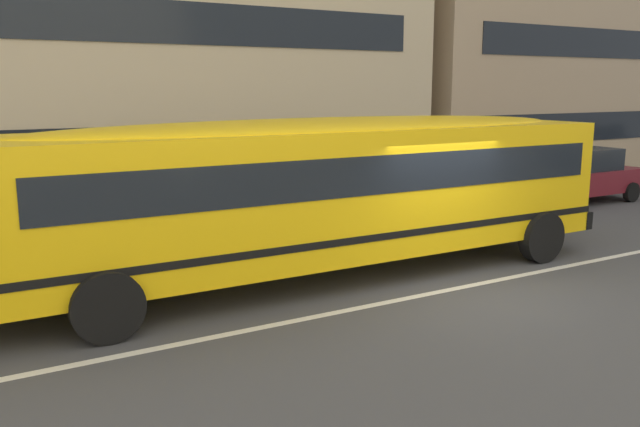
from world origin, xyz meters
name	(u,v)px	position (x,y,z in m)	size (l,w,h in m)	color
ground_plane	(460,288)	(0.00, 0.00, 0.00)	(400.00, 400.00, 0.00)	#424244
sidewalk_far	(272,217)	(0.00, 7.42, 0.01)	(120.00, 3.00, 0.01)	gray
lane_centreline	(460,288)	(0.00, 0.00, 0.00)	(110.00, 0.16, 0.01)	silver
school_bus	(315,185)	(-1.90, 1.81, 1.74)	(13.15, 3.16, 2.94)	yellow
parked_car_maroon_by_lamppost	(580,174)	(9.24, 4.86, 0.84)	(3.91, 1.90, 1.64)	maroon
apartment_block_far_right	(500,17)	(15.65, 14.93, 6.65)	(16.18, 12.09, 13.30)	tan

